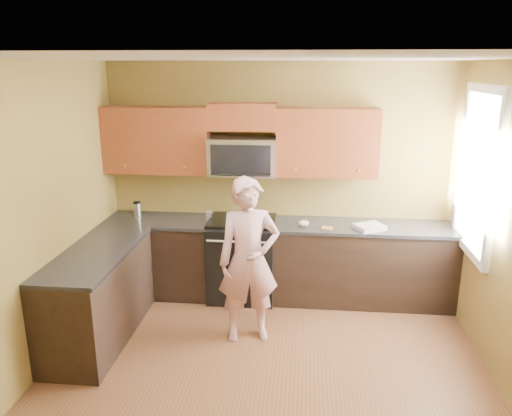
# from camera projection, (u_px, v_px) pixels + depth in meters

# --- Properties ---
(floor) EXTENTS (4.00, 4.00, 0.00)m
(floor) POSITION_uv_depth(u_px,v_px,m) (264.00, 382.00, 4.33)
(floor) COLOR brown
(floor) RESTS_ON ground
(ceiling) EXTENTS (4.00, 4.00, 0.00)m
(ceiling) POSITION_uv_depth(u_px,v_px,m) (266.00, 58.00, 3.59)
(ceiling) COLOR white
(ceiling) RESTS_ON ground
(wall_back) EXTENTS (4.00, 0.00, 4.00)m
(wall_back) POSITION_uv_depth(u_px,v_px,m) (279.00, 180.00, 5.88)
(wall_back) COLOR brown
(wall_back) RESTS_ON ground
(wall_front) EXTENTS (4.00, 0.00, 4.00)m
(wall_front) POSITION_uv_depth(u_px,v_px,m) (224.00, 395.00, 2.05)
(wall_front) COLOR brown
(wall_front) RESTS_ON ground
(wall_left) EXTENTS (0.00, 4.00, 4.00)m
(wall_left) POSITION_uv_depth(u_px,v_px,m) (25.00, 228.00, 4.16)
(wall_left) COLOR brown
(wall_left) RESTS_ON ground
(cabinet_back_run) EXTENTS (4.00, 0.60, 0.88)m
(cabinet_back_run) POSITION_uv_depth(u_px,v_px,m) (276.00, 262.00, 5.84)
(cabinet_back_run) COLOR black
(cabinet_back_run) RESTS_ON floor
(cabinet_left_run) EXTENTS (0.60, 1.60, 0.88)m
(cabinet_left_run) POSITION_uv_depth(u_px,v_px,m) (99.00, 297.00, 4.95)
(cabinet_left_run) COLOR black
(cabinet_left_run) RESTS_ON floor
(countertop_back) EXTENTS (4.00, 0.62, 0.04)m
(countertop_back) POSITION_uv_depth(u_px,v_px,m) (277.00, 224.00, 5.70)
(countertop_back) COLOR black
(countertop_back) RESTS_ON cabinet_back_run
(countertop_left) EXTENTS (0.62, 1.60, 0.04)m
(countertop_left) POSITION_uv_depth(u_px,v_px,m) (95.00, 253.00, 4.82)
(countertop_left) COLOR black
(countertop_left) RESTS_ON cabinet_left_run
(stove) EXTENTS (0.76, 0.65, 0.95)m
(stove) POSITION_uv_depth(u_px,v_px,m) (242.00, 258.00, 5.84)
(stove) COLOR black
(stove) RESTS_ON floor
(microwave) EXTENTS (0.76, 0.40, 0.42)m
(microwave) POSITION_uv_depth(u_px,v_px,m) (243.00, 174.00, 5.70)
(microwave) COLOR silver
(microwave) RESTS_ON wall_back
(upper_cab_left) EXTENTS (1.22, 0.33, 0.75)m
(upper_cab_left) POSITION_uv_depth(u_px,v_px,m) (159.00, 172.00, 5.82)
(upper_cab_left) COLOR brown
(upper_cab_left) RESTS_ON wall_back
(upper_cab_right) EXTENTS (1.12, 0.33, 0.75)m
(upper_cab_right) POSITION_uv_depth(u_px,v_px,m) (326.00, 176.00, 5.64)
(upper_cab_right) COLOR brown
(upper_cab_right) RESTS_ON wall_back
(upper_cab_over_mw) EXTENTS (0.76, 0.33, 0.30)m
(upper_cab_over_mw) POSITION_uv_depth(u_px,v_px,m) (243.00, 117.00, 5.55)
(upper_cab_over_mw) COLOR brown
(upper_cab_over_mw) RESTS_ON wall_back
(window) EXTENTS (0.06, 1.06, 1.66)m
(window) POSITION_uv_depth(u_px,v_px,m) (479.00, 172.00, 4.84)
(window) COLOR white
(window) RESTS_ON wall_right
(woman) EXTENTS (0.68, 0.53, 1.65)m
(woman) POSITION_uv_depth(u_px,v_px,m) (249.00, 260.00, 4.85)
(woman) COLOR #CF677B
(woman) RESTS_ON floor
(frying_pan) EXTENTS (0.32, 0.45, 0.05)m
(frying_pan) POSITION_uv_depth(u_px,v_px,m) (248.00, 223.00, 5.58)
(frying_pan) COLOR black
(frying_pan) RESTS_ON stove
(butter_tub) EXTENTS (0.16, 0.16, 0.09)m
(butter_tub) POSITION_uv_depth(u_px,v_px,m) (262.00, 226.00, 5.56)
(butter_tub) COLOR gold
(butter_tub) RESTS_ON countertop_back
(toast_slice) EXTENTS (0.14, 0.14, 0.01)m
(toast_slice) POSITION_uv_depth(u_px,v_px,m) (327.00, 228.00, 5.48)
(toast_slice) COLOR #B27F47
(toast_slice) RESTS_ON countertop_back
(napkin_a) EXTENTS (0.11, 0.12, 0.06)m
(napkin_a) POSITION_uv_depth(u_px,v_px,m) (266.00, 222.00, 5.63)
(napkin_a) COLOR silver
(napkin_a) RESTS_ON countertop_back
(napkin_b) EXTENTS (0.16, 0.16, 0.07)m
(napkin_b) POSITION_uv_depth(u_px,v_px,m) (304.00, 223.00, 5.57)
(napkin_b) COLOR silver
(napkin_b) RESTS_ON countertop_back
(dish_towel) EXTENTS (0.38, 0.35, 0.05)m
(dish_towel) POSITION_uv_depth(u_px,v_px,m) (369.00, 227.00, 5.47)
(dish_towel) COLOR silver
(dish_towel) RESTS_ON countertop_back
(travel_mug) EXTENTS (0.09, 0.09, 0.18)m
(travel_mug) POSITION_uv_depth(u_px,v_px,m) (138.00, 217.00, 5.92)
(travel_mug) COLOR silver
(travel_mug) RESTS_ON countertop_back
(glass_c) EXTENTS (0.09, 0.09, 0.12)m
(glass_c) POSITION_uv_depth(u_px,v_px,m) (208.00, 216.00, 5.76)
(glass_c) COLOR silver
(glass_c) RESTS_ON countertop_back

